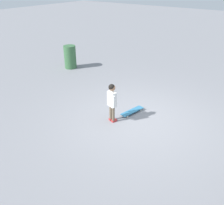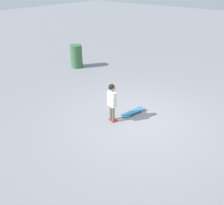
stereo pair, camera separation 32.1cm
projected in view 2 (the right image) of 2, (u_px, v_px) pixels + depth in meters
ground_plane at (140, 121)px, 6.51m from camera, size 50.00×50.00×0.00m
child_person at (112, 99)px, 6.20m from camera, size 0.30×0.31×1.06m
skateboard at (133, 112)px, 6.82m from camera, size 0.78×0.34×0.07m
trash_bin at (76, 56)px, 10.11m from camera, size 0.49×0.49×0.93m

